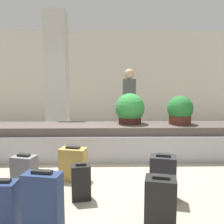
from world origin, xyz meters
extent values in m
plane|color=#9E937F|center=(0.00, 0.00, 0.00)|extent=(18.00, 18.00, 0.00)
cube|color=beige|center=(0.00, 5.12, 1.60)|extent=(18.00, 0.06, 3.20)
cube|color=#9E9EA3|center=(0.00, 1.27, 0.25)|extent=(8.69, 0.94, 0.49)
cube|color=#4C423D|center=(0.00, 1.27, 0.57)|extent=(8.34, 0.78, 0.16)
cube|color=beige|center=(-1.35, 2.71, 1.60)|extent=(0.52, 0.52, 3.20)
cube|color=#232328|center=(0.61, -0.58, 0.28)|extent=(0.37, 0.30, 0.57)
cube|color=black|center=(0.61, -0.58, 0.58)|extent=(0.19, 0.12, 0.03)
cube|color=navy|center=(-0.71, -1.39, 0.33)|extent=(0.38, 0.24, 0.66)
cube|color=black|center=(-0.71, -1.39, 0.68)|extent=(0.20, 0.10, 0.03)
cube|color=navy|center=(-1.12, -1.25, 0.26)|extent=(0.25, 0.21, 0.53)
cube|color=black|center=(-1.12, -1.25, 0.54)|extent=(0.14, 0.07, 0.03)
cube|color=black|center=(-0.44, -0.56, 0.23)|extent=(0.27, 0.21, 0.45)
cube|color=black|center=(-0.44, -0.56, 0.47)|extent=(0.14, 0.08, 0.03)
cube|color=#A3843D|center=(-0.62, 0.08, 0.25)|extent=(0.44, 0.32, 0.49)
cube|color=black|center=(-0.62, 0.08, 0.51)|extent=(0.23, 0.13, 0.03)
cube|color=black|center=(0.44, -1.23, 0.27)|extent=(0.35, 0.29, 0.54)
cube|color=black|center=(0.44, -1.23, 0.56)|extent=(0.18, 0.12, 0.03)
cube|color=slate|center=(-1.21, -0.40, 0.26)|extent=(0.34, 0.28, 0.52)
cube|color=black|center=(-1.21, -0.40, 0.54)|extent=(0.18, 0.11, 0.03)
cylinder|color=#381914|center=(0.37, 1.39, 0.73)|extent=(0.46, 0.46, 0.15)
sphere|color=#2D7F38|center=(0.37, 1.39, 0.97)|extent=(0.60, 0.60, 0.60)
cylinder|color=#4C2319|center=(1.37, 1.31, 0.74)|extent=(0.44, 0.44, 0.17)
sphere|color=#236B2D|center=(1.37, 1.31, 0.97)|extent=(0.51, 0.51, 0.51)
cylinder|color=#282833|center=(0.37, 2.74, 0.44)|extent=(0.11, 0.11, 0.87)
cylinder|color=#282833|center=(0.57, 2.74, 0.44)|extent=(0.11, 0.11, 0.87)
cube|color=#474C47|center=(0.47, 2.74, 1.22)|extent=(0.32, 0.19, 0.69)
sphere|color=tan|center=(0.47, 2.74, 1.69)|extent=(0.25, 0.25, 0.25)
camera|label=1|loc=(-0.11, -3.62, 1.51)|focal=40.00mm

